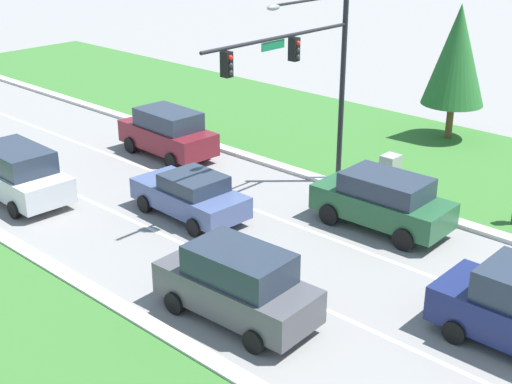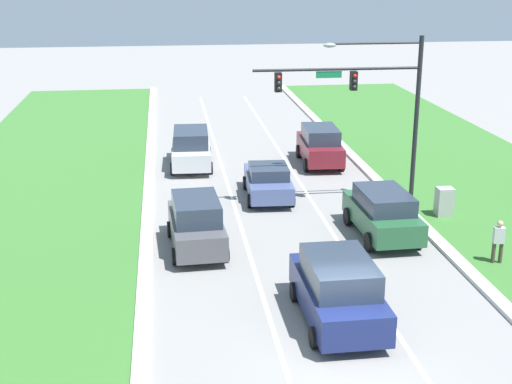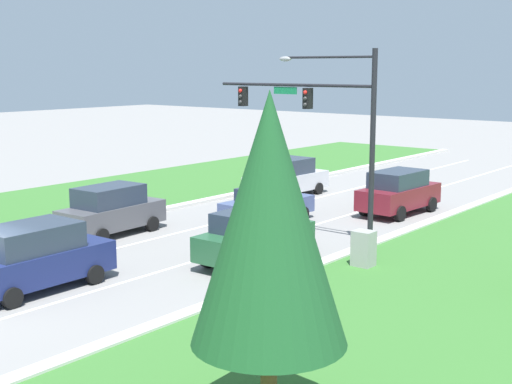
{
  "view_description": "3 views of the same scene",
  "coord_description": "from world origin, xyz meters",
  "px_view_note": "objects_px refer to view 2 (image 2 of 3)",
  "views": [
    {
      "loc": [
        -15.38,
        -3.35,
        10.44
      ],
      "look_at": [
        0.24,
        11.18,
        1.6
      ],
      "focal_mm": 50.0,
      "sensor_mm": 36.0,
      "label": 1
    },
    {
      "loc": [
        -4.75,
        -17.17,
        10.37
      ],
      "look_at": [
        -1.34,
        9.01,
        1.91
      ],
      "focal_mm": 50.0,
      "sensor_mm": 36.0,
      "label": 2
    },
    {
      "loc": [
        19.03,
        -10.45,
        6.84
      ],
      "look_at": [
        0.5,
        12.46,
        1.67
      ],
      "focal_mm": 50.0,
      "sensor_mm": 36.0,
      "label": 3
    }
  ],
  "objects_px": {
    "traffic_signal_mast": "(371,96)",
    "silver_suv": "(191,148)",
    "navy_suv": "(338,290)",
    "slate_blue_sedan": "(268,181)",
    "graphite_suv": "(196,223)",
    "utility_cabinet": "(444,203)",
    "forest_suv": "(383,213)",
    "burgundy_suv": "(320,145)",
    "pedestrian": "(498,240)"
  },
  "relations": [
    {
      "from": "burgundy_suv",
      "to": "navy_suv",
      "type": "xyz_separation_m",
      "value": [
        -3.29,
        -17.6,
        -0.02
      ]
    },
    {
      "from": "forest_suv",
      "to": "graphite_suv",
      "type": "height_order",
      "value": "graphite_suv"
    },
    {
      "from": "burgundy_suv",
      "to": "slate_blue_sedan",
      "type": "height_order",
      "value": "burgundy_suv"
    },
    {
      "from": "forest_suv",
      "to": "graphite_suv",
      "type": "relative_size",
      "value": 1.03
    },
    {
      "from": "navy_suv",
      "to": "silver_suv",
      "type": "relative_size",
      "value": 0.94
    },
    {
      "from": "graphite_suv",
      "to": "navy_suv",
      "type": "bearing_deg",
      "value": -60.95
    },
    {
      "from": "graphite_suv",
      "to": "utility_cabinet",
      "type": "bearing_deg",
      "value": 8.82
    },
    {
      "from": "forest_suv",
      "to": "navy_suv",
      "type": "bearing_deg",
      "value": -118.72
    },
    {
      "from": "burgundy_suv",
      "to": "forest_suv",
      "type": "xyz_separation_m",
      "value": [
        0.14,
        -10.91,
        -0.05
      ]
    },
    {
      "from": "navy_suv",
      "to": "pedestrian",
      "type": "xyz_separation_m",
      "value": [
        6.72,
        3.42,
        -0.11
      ]
    },
    {
      "from": "navy_suv",
      "to": "slate_blue_sedan",
      "type": "bearing_deg",
      "value": 91.06
    },
    {
      "from": "silver_suv",
      "to": "pedestrian",
      "type": "distance_m",
      "value": 17.92
    },
    {
      "from": "slate_blue_sedan",
      "to": "utility_cabinet",
      "type": "distance_m",
      "value": 7.95
    },
    {
      "from": "silver_suv",
      "to": "slate_blue_sedan",
      "type": "relative_size",
      "value": 1.13
    },
    {
      "from": "traffic_signal_mast",
      "to": "navy_suv",
      "type": "bearing_deg",
      "value": -110.16
    },
    {
      "from": "graphite_suv",
      "to": "forest_suv",
      "type": "bearing_deg",
      "value": -0.1
    },
    {
      "from": "traffic_signal_mast",
      "to": "graphite_suv",
      "type": "distance_m",
      "value": 9.61
    },
    {
      "from": "burgundy_suv",
      "to": "slate_blue_sedan",
      "type": "relative_size",
      "value": 1.06
    },
    {
      "from": "navy_suv",
      "to": "silver_suv",
      "type": "distance_m",
      "value": 18.41
    },
    {
      "from": "graphite_suv",
      "to": "utility_cabinet",
      "type": "height_order",
      "value": "graphite_suv"
    },
    {
      "from": "traffic_signal_mast",
      "to": "pedestrian",
      "type": "bearing_deg",
      "value": -67.34
    },
    {
      "from": "silver_suv",
      "to": "graphite_suv",
      "type": "distance_m",
      "value": 11.71
    },
    {
      "from": "forest_suv",
      "to": "utility_cabinet",
      "type": "height_order",
      "value": "forest_suv"
    },
    {
      "from": "navy_suv",
      "to": "utility_cabinet",
      "type": "height_order",
      "value": "navy_suv"
    },
    {
      "from": "silver_suv",
      "to": "navy_suv",
      "type": "bearing_deg",
      "value": -76.54
    },
    {
      "from": "navy_suv",
      "to": "graphite_suv",
      "type": "xyz_separation_m",
      "value": [
        -3.94,
        6.34,
        -0.01
      ]
    },
    {
      "from": "burgundy_suv",
      "to": "utility_cabinet",
      "type": "distance_m",
      "value": 9.71
    },
    {
      "from": "navy_suv",
      "to": "burgundy_suv",
      "type": "bearing_deg",
      "value": 78.86
    },
    {
      "from": "navy_suv",
      "to": "forest_suv",
      "type": "distance_m",
      "value": 7.52
    },
    {
      "from": "navy_suv",
      "to": "utility_cabinet",
      "type": "distance_m",
      "value": 10.89
    },
    {
      "from": "forest_suv",
      "to": "graphite_suv",
      "type": "xyz_separation_m",
      "value": [
        -7.38,
        -0.35,
        0.03
      ]
    },
    {
      "from": "navy_suv",
      "to": "forest_suv",
      "type": "xyz_separation_m",
      "value": [
        3.44,
        6.69,
        -0.04
      ]
    },
    {
      "from": "traffic_signal_mast",
      "to": "utility_cabinet",
      "type": "height_order",
      "value": "traffic_signal_mast"
    },
    {
      "from": "slate_blue_sedan",
      "to": "utility_cabinet",
      "type": "relative_size",
      "value": 3.44
    },
    {
      "from": "traffic_signal_mast",
      "to": "silver_suv",
      "type": "height_order",
      "value": "traffic_signal_mast"
    },
    {
      "from": "slate_blue_sedan",
      "to": "forest_suv",
      "type": "bearing_deg",
      "value": -52.87
    },
    {
      "from": "silver_suv",
      "to": "utility_cabinet",
      "type": "xyz_separation_m",
      "value": [
        10.38,
        -9.51,
        -0.37
      ]
    },
    {
      "from": "forest_suv",
      "to": "slate_blue_sedan",
      "type": "xyz_separation_m",
      "value": [
        -3.78,
        5.47,
        -0.19
      ]
    },
    {
      "from": "traffic_signal_mast",
      "to": "slate_blue_sedan",
      "type": "bearing_deg",
      "value": 156.9
    },
    {
      "from": "navy_suv",
      "to": "pedestrian",
      "type": "relative_size",
      "value": 2.86
    },
    {
      "from": "silver_suv",
      "to": "forest_suv",
      "type": "distance_m",
      "value": 13.38
    },
    {
      "from": "forest_suv",
      "to": "utility_cabinet",
      "type": "distance_m",
      "value": 3.8
    },
    {
      "from": "traffic_signal_mast",
      "to": "burgundy_suv",
      "type": "relative_size",
      "value": 1.57
    },
    {
      "from": "slate_blue_sedan",
      "to": "utility_cabinet",
      "type": "bearing_deg",
      "value": -24.58
    },
    {
      "from": "pedestrian",
      "to": "forest_suv",
      "type": "bearing_deg",
      "value": -34.75
    },
    {
      "from": "graphite_suv",
      "to": "pedestrian",
      "type": "xyz_separation_m",
      "value": [
        10.66,
        -2.92,
        -0.09
      ]
    },
    {
      "from": "traffic_signal_mast",
      "to": "silver_suv",
      "type": "relative_size",
      "value": 1.47
    },
    {
      "from": "burgundy_suv",
      "to": "silver_suv",
      "type": "height_order",
      "value": "burgundy_suv"
    },
    {
      "from": "burgundy_suv",
      "to": "forest_suv",
      "type": "bearing_deg",
      "value": -86.45
    },
    {
      "from": "slate_blue_sedan",
      "to": "graphite_suv",
      "type": "xyz_separation_m",
      "value": [
        -3.6,
        -5.81,
        0.22
      ]
    }
  ]
}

